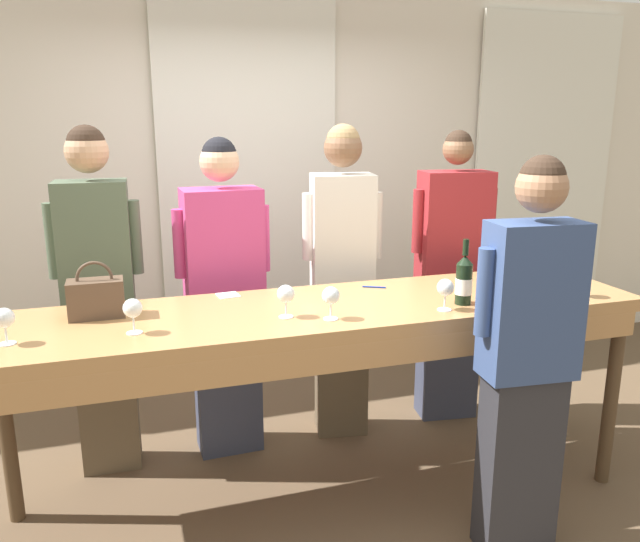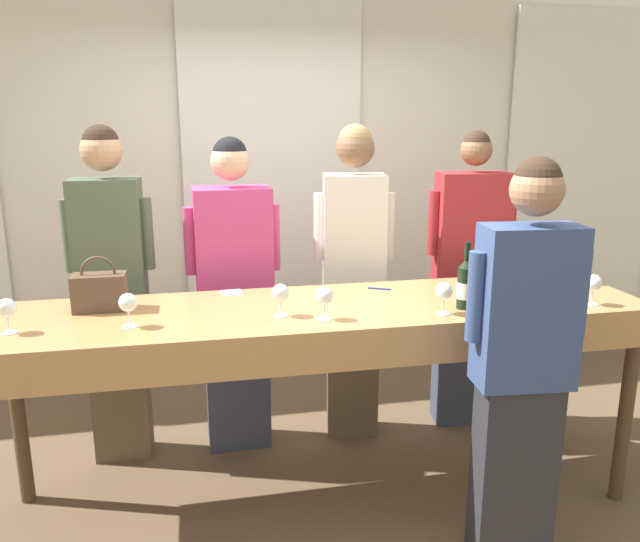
{
  "view_description": "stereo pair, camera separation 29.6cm",
  "coord_description": "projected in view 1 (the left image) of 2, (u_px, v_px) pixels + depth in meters",
  "views": [
    {
      "loc": [
        -0.87,
        -2.67,
        1.89
      ],
      "look_at": [
        0.0,
        0.07,
        1.18
      ],
      "focal_mm": 35.0,
      "sensor_mm": 36.0,
      "label": 1
    },
    {
      "loc": [
        -0.58,
        -2.75,
        1.89
      ],
      "look_at": [
        0.0,
        0.07,
        1.18
      ],
      "focal_mm": 35.0,
      "sensor_mm": 36.0,
      "label": 2
    }
  ],
  "objects": [
    {
      "name": "host_pouring",
      "position": [
        527.0,
        355.0,
        2.62
      ],
      "size": [
        0.5,
        0.24,
        1.75
      ],
      "color": "#28282D",
      "rests_on": "ground_plane"
    },
    {
      "name": "handbag",
      "position": [
        96.0,
        297.0,
        2.75
      ],
      "size": [
        0.24,
        0.13,
        0.25
      ],
      "color": "brown",
      "rests_on": "tasting_bar"
    },
    {
      "name": "guest_cream_sweater",
      "position": [
        342.0,
        278.0,
        3.66
      ],
      "size": [
        0.47,
        0.31,
        1.86
      ],
      "color": "brown",
      "rests_on": "ground_plane"
    },
    {
      "name": "curtain_panel_center",
      "position": [
        250.0,
        196.0,
        4.47
      ],
      "size": [
        1.27,
        0.03,
        2.69
      ],
      "color": "white",
      "rests_on": "ground_plane"
    },
    {
      "name": "potted_plant",
      "position": [
        497.0,
        310.0,
        4.98
      ],
      "size": [
        0.34,
        0.34,
        0.72
      ],
      "color": "#935B3D",
      "rests_on": "ground_plane"
    },
    {
      "name": "curtain_panel_right",
      "position": [
        542.0,
        185.0,
        5.19
      ],
      "size": [
        1.27,
        0.03,
        2.69
      ],
      "color": "white",
      "rests_on": "ground_plane"
    },
    {
      "name": "wall_back",
      "position": [
        248.0,
        187.0,
        4.52
      ],
      "size": [
        12.0,
        0.06,
        2.8
      ],
      "color": "silver",
      "rests_on": "ground_plane"
    },
    {
      "name": "wine_glass_center_left",
      "position": [
        445.0,
        288.0,
        2.84
      ],
      "size": [
        0.08,
        0.08,
        0.15
      ],
      "color": "white",
      "rests_on": "tasting_bar"
    },
    {
      "name": "wine_glass_front_left",
      "position": [
        4.0,
        319.0,
        2.41
      ],
      "size": [
        0.08,
        0.08,
        0.15
      ],
      "color": "white",
      "rests_on": "tasting_bar"
    },
    {
      "name": "napkin",
      "position": [
        228.0,
        295.0,
        3.1
      ],
      "size": [
        0.11,
        0.11,
        0.0
      ],
      "color": "white",
      "rests_on": "tasting_bar"
    },
    {
      "name": "ground_plane",
      "position": [
        324.0,
        498.0,
        3.18
      ],
      "size": [
        18.0,
        18.0,
        0.0
      ],
      "primitive_type": "plane",
      "color": "brown"
    },
    {
      "name": "wine_glass_center_mid",
      "position": [
        582.0,
        277.0,
        3.05
      ],
      "size": [
        0.08,
        0.08,
        0.15
      ],
      "color": "white",
      "rests_on": "tasting_bar"
    },
    {
      "name": "wine_bottle",
      "position": [
        464.0,
        280.0,
        2.93
      ],
      "size": [
        0.08,
        0.08,
        0.31
      ],
      "color": "black",
      "rests_on": "tasting_bar"
    },
    {
      "name": "wine_glass_center_right",
      "position": [
        133.0,
        309.0,
        2.53
      ],
      "size": [
        0.08,
        0.08,
        0.15
      ],
      "color": "white",
      "rests_on": "tasting_bar"
    },
    {
      "name": "guest_pink_top",
      "position": [
        225.0,
        297.0,
        3.47
      ],
      "size": [
        0.53,
        0.28,
        1.79
      ],
      "color": "#383D51",
      "rests_on": "ground_plane"
    },
    {
      "name": "tasting_bar",
      "position": [
        326.0,
        326.0,
        2.94
      ],
      "size": [
        3.09,
        0.73,
        1.03
      ],
      "color": "#B27F4C",
      "rests_on": "ground_plane"
    },
    {
      "name": "guest_striped_shirt",
      "position": [
        451.0,
        276.0,
        3.88
      ],
      "size": [
        0.54,
        0.29,
        1.82
      ],
      "color": "#383D51",
      "rests_on": "ground_plane"
    },
    {
      "name": "wine_glass_back_left",
      "position": [
        286.0,
        295.0,
        2.74
      ],
      "size": [
        0.08,
        0.08,
        0.15
      ],
      "color": "white",
      "rests_on": "tasting_bar"
    },
    {
      "name": "wine_glass_front_mid",
      "position": [
        563.0,
        259.0,
        3.43
      ],
      "size": [
        0.08,
        0.08,
        0.15
      ],
      "color": "white",
      "rests_on": "tasting_bar"
    },
    {
      "name": "wine_glass_front_right",
      "position": [
        331.0,
        297.0,
        2.71
      ],
      "size": [
        0.08,
        0.08,
        0.15
      ],
      "color": "white",
      "rests_on": "tasting_bar"
    },
    {
      "name": "guest_olive_jacket",
      "position": [
        99.0,
        297.0,
        3.26
      ],
      "size": [
        0.47,
        0.25,
        1.86
      ],
      "color": "brown",
      "rests_on": "ground_plane"
    },
    {
      "name": "pen",
      "position": [
        374.0,
        287.0,
        3.24
      ],
      "size": [
        0.11,
        0.06,
        0.01
      ],
      "color": "#193399",
      "rests_on": "tasting_bar"
    }
  ]
}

